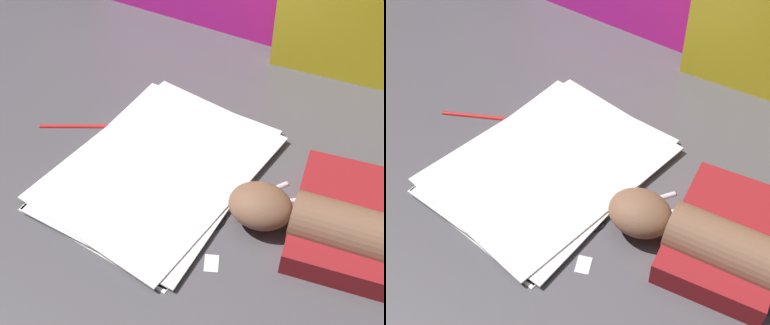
# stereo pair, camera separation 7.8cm
# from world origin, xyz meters

# --- Properties ---
(ground_plane) EXTENTS (6.00, 6.00, 0.00)m
(ground_plane) POSITION_xyz_m (0.00, 0.00, 0.00)
(ground_plane) COLOR #4C494F
(paper_stack) EXTENTS (0.29, 0.37, 0.01)m
(paper_stack) POSITION_xyz_m (-0.09, 0.06, 0.01)
(paper_stack) COLOR white
(paper_stack) RESTS_ON ground_plane
(book_closed) EXTENTS (0.20, 0.24, 0.04)m
(book_closed) POSITION_xyz_m (0.20, 0.12, 0.02)
(book_closed) COLOR maroon
(book_closed) RESTS_ON ground_plane
(scissors) EXTENTS (0.15, 0.17, 0.01)m
(scissors) POSITION_xyz_m (0.04, 0.05, 0.00)
(scissors) COLOR silver
(scissors) RESTS_ON ground_plane
(hand_forearm) EXTENTS (0.29, 0.14, 0.08)m
(hand_forearm) POSITION_xyz_m (0.19, 0.08, 0.04)
(hand_forearm) COLOR brown
(hand_forearm) RESTS_ON ground_plane
(paper_scrap_near) EXTENTS (0.03, 0.03, 0.00)m
(paper_scrap_near) POSITION_xyz_m (0.07, -0.04, 0.00)
(paper_scrap_near) COLOR white
(paper_scrap_near) RESTS_ON ground_plane
(paper_scrap_mid) EXTENTS (0.03, 0.02, 0.00)m
(paper_scrap_mid) POSITION_xyz_m (0.02, -0.04, 0.00)
(paper_scrap_mid) COLOR white
(paper_scrap_mid) RESTS_ON ground_plane
(pen) EXTENTS (0.12, 0.08, 0.01)m
(pen) POSITION_xyz_m (-0.28, 0.07, 0.00)
(pen) COLOR red
(pen) RESTS_ON ground_plane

